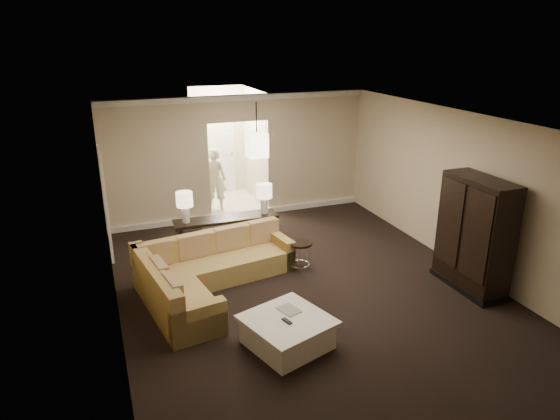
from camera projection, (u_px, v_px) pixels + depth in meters
name	position (u px, v px, depth m)	size (l,w,h in m)	color
ground	(310.00, 294.00, 8.24)	(8.00, 8.00, 0.00)	black
wall_back	(239.00, 157.00, 11.28)	(6.00, 0.04, 2.80)	#C1B692
wall_front	(506.00, 365.00, 4.25)	(6.00, 0.04, 2.80)	#C1B692
wall_left	(110.00, 241.00, 6.76)	(0.04, 8.00, 2.80)	#C1B692
wall_right	(467.00, 193.00, 8.77)	(0.04, 8.00, 2.80)	#C1B692
ceiling	(314.00, 124.00, 7.29)	(6.00, 8.00, 0.02)	silver
crown_molding	(238.00, 98.00, 10.79)	(6.00, 0.10, 0.12)	silver
baseboard	(241.00, 214.00, 11.69)	(6.00, 0.10, 0.12)	silver
side_door	(106.00, 203.00, 9.35)	(0.05, 0.90, 2.10)	silver
foyer	(224.00, 149.00, 12.50)	(1.44, 2.02, 2.80)	silver
sectional_sofa	(206.00, 273.00, 8.24)	(2.81, 2.47, 0.81)	brown
coffee_table	(287.00, 332.00, 6.81)	(1.32, 1.32, 0.44)	silver
console_table	(227.00, 232.00, 9.55)	(1.98, 0.49, 0.76)	black
armoire	(474.00, 237.00, 8.15)	(0.57, 1.33, 1.91)	black
drink_table	(300.00, 250.00, 8.97)	(0.42, 0.42, 0.53)	black
table_lamp_left	(185.00, 202.00, 9.08)	(0.30, 0.30, 0.58)	silver
table_lamp_right	(264.00, 194.00, 9.56)	(0.30, 0.30, 0.58)	silver
pendant_light	(257.00, 145.00, 9.95)	(0.38, 0.38, 1.09)	black
person	(214.00, 176.00, 11.85)	(0.61, 0.41, 1.70)	beige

